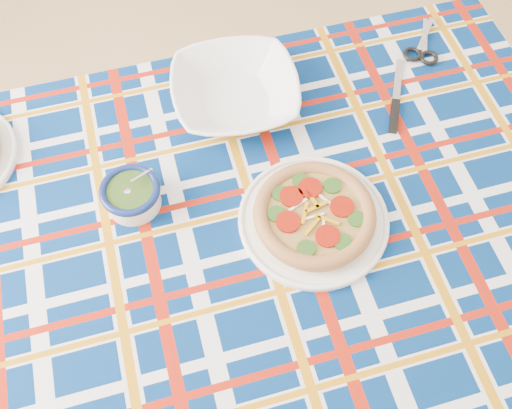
{
  "coord_description": "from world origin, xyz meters",
  "views": [
    {
      "loc": [
        -0.12,
        -0.65,
        1.78
      ],
      "look_at": [
        -0.08,
        -0.08,
        0.78
      ],
      "focal_mm": 40.0,
      "sensor_mm": 36.0,
      "label": 1
    }
  ],
  "objects_px": {
    "main_focaccia_plate": "(314,215)",
    "pesto_bowl": "(131,194)",
    "dining_table": "(226,253)",
    "serving_bowl": "(235,93)"
  },
  "relations": [
    {
      "from": "dining_table",
      "to": "serving_bowl",
      "type": "distance_m",
      "value": 0.37
    },
    {
      "from": "dining_table",
      "to": "pesto_bowl",
      "type": "bearing_deg",
      "value": 141.86
    },
    {
      "from": "main_focaccia_plate",
      "to": "serving_bowl",
      "type": "distance_m",
      "value": 0.35
    },
    {
      "from": "dining_table",
      "to": "serving_bowl",
      "type": "xyz_separation_m",
      "value": [
        0.04,
        0.35,
        0.11
      ]
    },
    {
      "from": "pesto_bowl",
      "to": "dining_table",
      "type": "bearing_deg",
      "value": -25.65
    },
    {
      "from": "dining_table",
      "to": "main_focaccia_plate",
      "type": "distance_m",
      "value": 0.21
    },
    {
      "from": "dining_table",
      "to": "serving_bowl",
      "type": "relative_size",
      "value": 6.21
    },
    {
      "from": "main_focaccia_plate",
      "to": "pesto_bowl",
      "type": "xyz_separation_m",
      "value": [
        -0.37,
        0.06,
        0.01
      ]
    },
    {
      "from": "pesto_bowl",
      "to": "serving_bowl",
      "type": "relative_size",
      "value": 0.43
    },
    {
      "from": "main_focaccia_plate",
      "to": "pesto_bowl",
      "type": "bearing_deg",
      "value": 170.07
    }
  ]
}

